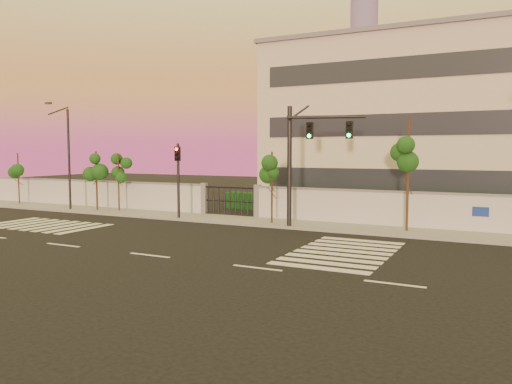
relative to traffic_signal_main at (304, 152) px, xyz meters
The scene contains 15 objects.
ground 10.77m from the traffic_signal_main, 108.75° to the right, with size 120.00×120.00×0.00m, color black.
sidewalk 5.41m from the traffic_signal_main, 160.05° to the left, with size 60.00×3.00×0.15m, color gray.
perimeter_wall 5.19m from the traffic_signal_main, 139.17° to the left, with size 60.00×0.36×2.20m.
hedge_row 6.72m from the traffic_signal_main, 110.42° to the left, with size 41.00×4.25×1.80m.
institutional_building 14.04m from the traffic_signal_main, 65.25° to the left, with size 24.40×12.40×12.25m.
distant_skyscraper 285.00m from the traffic_signal_main, 104.14° to the left, with size 16.00×16.00×118.00m.
road_markings 8.50m from the traffic_signal_main, 130.38° to the right, with size 57.00×7.62×0.02m.
street_tree_a 24.90m from the traffic_signal_main, behind, with size 1.30×1.04×4.18m.
street_tree_b 16.21m from the traffic_signal_main, behind, with size 1.61×1.28×4.31m.
street_tree_c 14.54m from the traffic_signal_main, behind, with size 1.36×1.08×4.13m.
street_tree_d 2.57m from the traffic_signal_main, 163.13° to the left, with size 1.39×1.10×4.30m.
street_tree_e 5.52m from the traffic_signal_main, 12.91° to the left, with size 1.63×1.29×6.06m.
traffic_signal_main is the anchor object (origin of this frame).
traffic_signal_secondary 8.51m from the traffic_signal_main, behind, with size 0.37×0.35×4.81m.
streetlight_west 18.22m from the traffic_signal_main, behind, with size 0.46×1.85×7.67m.
Camera 1 is at (13.13, -16.26, 4.31)m, focal length 35.00 mm.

